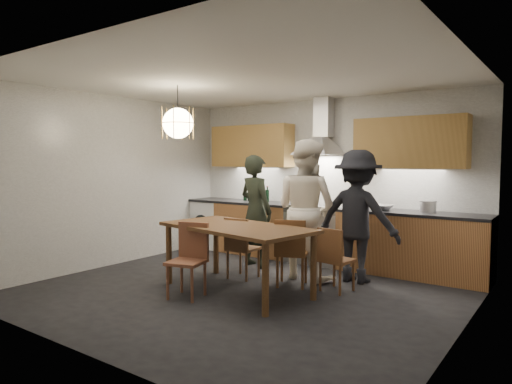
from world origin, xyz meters
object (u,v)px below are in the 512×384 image
Objects in this scene: person_right at (358,216)px; wine_bottles at (256,194)px; chair_back_left at (240,244)px; person_left at (256,211)px; chair_front at (190,254)px; person_mid at (306,209)px; mixing_bowl at (381,207)px; stock_pot at (428,207)px; dining_table at (237,233)px.

person_right is 3.25× the size of wine_bottles.
person_left is (-0.27, 0.75, 0.37)m from chair_back_left.
chair_back_left is at bearing 74.07° from chair_front.
person_mid is 1.08× the size of person_right.
chair_back_left is 2.50× the size of mixing_bowl.
chair_back_left is at bearing -133.55° from mixing_bowl.
wine_bottles is (-1.57, 1.03, 0.09)m from person_mid.
person_right reaches higher than wine_bottles.
mixing_bowl is at bearing -119.50° from person_mid.
person_left reaches higher than wine_bottles.
person_mid reaches higher than mixing_bowl.
stock_pot is (0.63, 0.08, 0.04)m from mixing_bowl.
person_mid reaches higher than dining_table.
person_left is 3.14× the size of wine_bottles.
chair_back_left is 1.61m from person_right.
stock_pot is at bearing 60.05° from dining_table.
wine_bottles is (-0.61, 0.86, 0.19)m from person_left.
person_right reaches higher than mixing_bowl.
chair_front is (-0.02, -0.95, 0.02)m from chair_back_left.
mixing_bowl is (0.07, 0.68, 0.07)m from person_right.
chair_back_left is at bearing -142.51° from stock_pot.
person_left is (-0.59, 1.23, 0.12)m from dining_table.
stock_pot is at bearing 7.33° from mixing_bowl.
chair_front reaches higher than dining_table.
person_left is at bearing -54.75° from wine_bottles.
dining_table is 2.26m from mixing_bowl.
stock_pot reaches higher than chair_back_left.
chair_front is 3.29m from stock_pot.
dining_table is 6.16× the size of mixing_bowl.
chair_front is at bearing -116.22° from dining_table.
chair_back_left is at bearing -61.38° from wine_bottles.
chair_back_left is 2.62m from stock_pot.
dining_table is 2.38× the size of chair_front.
person_left is at bearing -160.48° from stock_pot.
stock_pot reaches higher than mixing_bowl.
chair_front reaches higher than chair_back_left.
chair_back_left is 0.96× the size of chair_front.
chair_front is 1.62× the size of wine_bottles.
wine_bottles is at bearing -19.07° from person_right.
mixing_bowl reaches higher than chair_front.
chair_back_left is 1.01m from person_mid.
person_mid reaches higher than chair_front.
mixing_bowl is at bearing 44.95° from chair_front.
chair_front is at bearing 52.96° from person_right.
dining_table is at bearing 128.57° from person_left.
stock_pot is (0.70, 0.76, 0.10)m from person_right.
wine_bottles reaches higher than stock_pot.
dining_table is at bearing 39.15° from chair_front.
stock_pot is at bearing -147.49° from person_left.
person_left reaches higher than dining_table.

